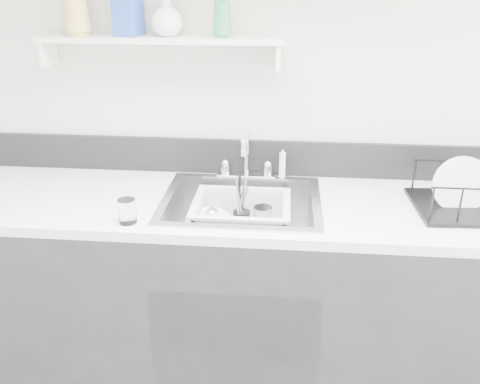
# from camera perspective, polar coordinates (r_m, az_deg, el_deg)

# --- Properties ---
(room_shell) EXTENTS (3.50, 3.00, 2.60)m
(room_shell) POSITION_cam_1_polar(r_m,az_deg,el_deg) (1.07, -3.95, 18.61)
(room_shell) COLOR silver
(room_shell) RESTS_ON ground
(counter_run) EXTENTS (3.20, 0.62, 0.92)m
(counter_run) POSITION_cam_1_polar(r_m,az_deg,el_deg) (2.29, 0.12, -11.50)
(counter_run) COLOR #252528
(counter_run) RESTS_ON ground
(backsplash) EXTENTS (3.20, 0.02, 0.16)m
(backsplash) POSITION_cam_1_polar(r_m,az_deg,el_deg) (2.30, 0.81, 3.93)
(backsplash) COLOR black
(backsplash) RESTS_ON counter_run
(sink) EXTENTS (0.64, 0.52, 0.20)m
(sink) POSITION_cam_1_polar(r_m,az_deg,el_deg) (2.10, 0.13, -3.21)
(sink) COLOR silver
(sink) RESTS_ON counter_run
(faucet) EXTENTS (0.26, 0.18, 0.23)m
(faucet) POSITION_cam_1_polar(r_m,az_deg,el_deg) (2.26, 0.70, 3.01)
(faucet) COLOR silver
(faucet) RESTS_ON counter_run
(side_sprayer) EXTENTS (0.03, 0.03, 0.14)m
(side_sprayer) POSITION_cam_1_polar(r_m,az_deg,el_deg) (2.26, 4.77, 3.19)
(side_sprayer) COLOR silver
(side_sprayer) RESTS_ON counter_run
(wall_shelf) EXTENTS (1.00, 0.16, 0.12)m
(wall_shelf) POSITION_cam_1_polar(r_m,az_deg,el_deg) (2.17, -8.91, 16.38)
(wall_shelf) COLOR silver
(wall_shelf) RESTS_ON room_shell
(wash_tub) EXTENTS (0.45, 0.39, 0.15)m
(wash_tub) POSITION_cam_1_polar(r_m,az_deg,el_deg) (2.11, 0.16, -3.04)
(wash_tub) COLOR silver
(wash_tub) RESTS_ON sink
(plate_stack) EXTENTS (0.24, 0.23, 0.09)m
(plate_stack) POSITION_cam_1_polar(r_m,az_deg,el_deg) (2.10, -3.27, -4.37)
(plate_stack) COLOR white
(plate_stack) RESTS_ON wash_tub
(utensil_cup) EXTENTS (0.07, 0.07, 0.24)m
(utensil_cup) POSITION_cam_1_polar(r_m,az_deg,el_deg) (2.13, 0.16, -3.02)
(utensil_cup) COLOR black
(utensil_cup) RESTS_ON wash_tub
(ladle) EXTENTS (0.30, 0.19, 0.08)m
(ladle) POSITION_cam_1_polar(r_m,az_deg,el_deg) (2.12, -1.44, -3.50)
(ladle) COLOR silver
(ladle) RESTS_ON wash_tub
(tumbler_in_tub) EXTENTS (0.10, 0.10, 0.11)m
(tumbler_in_tub) POSITION_cam_1_polar(r_m,az_deg,el_deg) (2.13, 2.55, -3.03)
(tumbler_in_tub) COLOR white
(tumbler_in_tub) RESTS_ON wash_tub
(tumbler_counter) EXTENTS (0.09, 0.09, 0.09)m
(tumbler_counter) POSITION_cam_1_polar(r_m,az_deg,el_deg) (1.91, -12.54, -2.11)
(tumbler_counter) COLOR white
(tumbler_counter) RESTS_ON counter_run
(dish_rack) EXTENTS (0.46, 0.36, 0.16)m
(dish_rack) POSITION_cam_1_polar(r_m,az_deg,el_deg) (2.15, 24.94, 0.13)
(dish_rack) COLOR black
(dish_rack) RESTS_ON counter_run
(bowl_small) EXTENTS (0.13, 0.13, 0.03)m
(bowl_small) POSITION_cam_1_polar(r_m,az_deg,el_deg) (2.06, 2.53, -5.22)
(bowl_small) COLOR white
(bowl_small) RESTS_ON wash_tub
(soap_bottle_a) EXTENTS (0.11, 0.11, 0.26)m
(soap_bottle_a) POSITION_cam_1_polar(r_m,az_deg,el_deg) (2.25, -18.00, 19.63)
(soap_bottle_a) COLOR #DFB763
(soap_bottle_a) RESTS_ON wall_shelf
(soap_bottle_b) EXTENTS (0.12, 0.12, 0.21)m
(soap_bottle_b) POSITION_cam_1_polar(r_m,az_deg,el_deg) (2.20, -12.54, 19.52)
(soap_bottle_b) COLOR blue
(soap_bottle_b) RESTS_ON wall_shelf
(soap_bottle_c) EXTENTS (0.13, 0.13, 0.16)m
(soap_bottle_c) POSITION_cam_1_polar(r_m,az_deg,el_deg) (2.15, -8.23, 19.01)
(soap_bottle_c) COLOR white
(soap_bottle_c) RESTS_ON wall_shelf
(soap_bottle_d) EXTENTS (0.09, 0.09, 0.19)m
(soap_bottle_d) POSITION_cam_1_polar(r_m,az_deg,el_deg) (2.09, -2.06, 19.50)
(soap_bottle_d) COLOR #2D8C53
(soap_bottle_d) RESTS_ON wall_shelf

